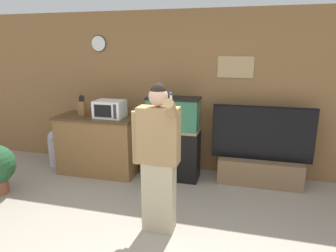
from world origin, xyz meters
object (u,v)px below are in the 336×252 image
object	(u,v)px
counter_island	(99,144)
trash_bin	(56,147)
person_standing	(158,157)
aquarium_on_stand	(173,139)
tv_on_stand	(260,162)
microwave	(110,109)
knife_block	(82,107)

from	to	relation	value
counter_island	trash_bin	world-z (taller)	counter_island
person_standing	aquarium_on_stand	bearing A→B (deg)	96.94
aquarium_on_stand	tv_on_stand	size ratio (longest dim) A/B	0.88
microwave	trash_bin	world-z (taller)	microwave
aquarium_on_stand	person_standing	bearing A→B (deg)	-83.06
knife_block	person_standing	size ratio (longest dim) A/B	0.20
counter_island	trash_bin	bearing A→B (deg)	174.38
counter_island	trash_bin	xyz separation A→B (m)	(-0.88, 0.09, -0.16)
knife_block	aquarium_on_stand	distance (m)	1.56
trash_bin	person_standing	bearing A→B (deg)	-31.62
microwave	trash_bin	distance (m)	1.36
aquarium_on_stand	person_standing	distance (m)	1.44
counter_island	person_standing	xyz separation A→B (m)	(1.41, -1.32, 0.39)
counter_island	knife_block	world-z (taller)	knife_block
microwave	person_standing	size ratio (longest dim) A/B	0.27
microwave	person_standing	world-z (taller)	person_standing
counter_island	microwave	size ratio (longest dim) A/B	2.90
counter_island	microwave	world-z (taller)	microwave
aquarium_on_stand	tv_on_stand	bearing A→B (deg)	5.58
tv_on_stand	trash_bin	bearing A→B (deg)	-177.75
person_standing	trash_bin	distance (m)	2.74
knife_block	tv_on_stand	size ratio (longest dim) A/B	0.22
counter_island	aquarium_on_stand	distance (m)	1.25
counter_island	aquarium_on_stand	world-z (taller)	aquarium_on_stand
person_standing	microwave	bearing A→B (deg)	132.20
counter_island	person_standing	bearing A→B (deg)	-43.12
microwave	person_standing	bearing A→B (deg)	-47.80
aquarium_on_stand	person_standing	size ratio (longest dim) A/B	0.78
counter_island	tv_on_stand	bearing A→B (deg)	4.94
counter_island	tv_on_stand	world-z (taller)	tv_on_stand
knife_block	aquarium_on_stand	xyz separation A→B (m)	(1.50, 0.09, -0.43)
knife_block	trash_bin	size ratio (longest dim) A/B	0.52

